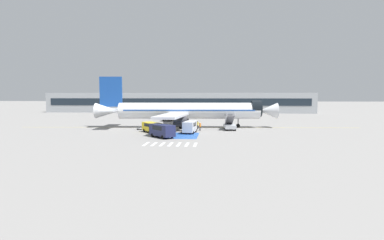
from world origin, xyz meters
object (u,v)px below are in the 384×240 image
at_px(service_van_0, 162,130).
at_px(service_van_1, 190,126).
at_px(service_van_2, 152,126).
at_px(ground_crew_0, 200,126).
at_px(ground_crew_1, 198,125).
at_px(terminal_building, 179,103).
at_px(boarding_stairs_forward, 230,125).
at_px(fuel_tanker, 170,114).
at_px(baggage_cart, 143,128).
at_px(airliner, 186,111).

distance_m(service_van_0, service_van_1, 7.57).
relative_size(service_van_2, ground_crew_0, 2.91).
bearing_deg(service_van_1, service_van_0, -116.23).
height_order(ground_crew_0, ground_crew_1, ground_crew_1).
xyz_separation_m(service_van_1, service_van_2, (-7.35, 0.32, -0.15)).
distance_m(ground_crew_1, terminal_building, 64.25).
relative_size(boarding_stairs_forward, service_van_0, 1.04).
bearing_deg(terminal_building, ground_crew_0, -78.97).
height_order(service_van_0, service_van_1, service_van_0).
height_order(fuel_tanker, ground_crew_0, fuel_tanker).
relative_size(boarding_stairs_forward, terminal_building, 0.05).
relative_size(fuel_tanker, ground_crew_0, 6.27).
distance_m(fuel_tanker, service_van_2, 28.63).
bearing_deg(baggage_cart, ground_crew_0, 86.46).
relative_size(fuel_tanker, service_van_2, 2.15).
distance_m(service_van_0, baggage_cart, 12.69).
distance_m(service_van_0, service_van_2, 7.41).
relative_size(airliner, boarding_stairs_forward, 7.48).
bearing_deg(fuel_tanker, ground_crew_1, -63.58).
relative_size(service_van_1, service_van_2, 1.01).
bearing_deg(service_van_2, fuel_tanker, 52.49).
distance_m(airliner, boarding_stairs_forward, 10.46).
xyz_separation_m(service_van_1, baggage_cart, (-10.05, 4.82, -1.06)).
relative_size(service_van_1, ground_crew_1, 2.87).
xyz_separation_m(service_van_1, ground_crew_0, (1.67, 4.15, -0.36)).
xyz_separation_m(boarding_stairs_forward, ground_crew_1, (-6.63, 0.39, 0.01)).
height_order(airliner, service_van_0, airliner).
height_order(boarding_stairs_forward, fuel_tanker, boarding_stairs_forward).
distance_m(ground_crew_0, ground_crew_1, 2.43).
distance_m(service_van_1, baggage_cart, 11.20).
bearing_deg(boarding_stairs_forward, service_van_2, -162.70).
relative_size(fuel_tanker, terminal_building, 0.10).
relative_size(baggage_cart, ground_crew_1, 1.53).
xyz_separation_m(airliner, ground_crew_1, (2.77, -3.31, -2.69)).
distance_m(boarding_stairs_forward, baggage_cart, 17.78).
bearing_deg(baggage_cart, service_van_2, 30.70).
height_order(service_van_1, ground_crew_1, service_van_1).
bearing_deg(ground_crew_0, service_van_1, -51.11).
xyz_separation_m(service_van_0, service_van_2, (-3.23, 6.67, -0.16)).
bearing_deg(fuel_tanker, service_van_1, -70.13).
height_order(airliner, baggage_cart, airliner).
relative_size(service_van_1, baggage_cart, 1.88).
bearing_deg(boarding_stairs_forward, ground_crew_1, 172.90).
height_order(service_van_2, baggage_cart, service_van_2).
height_order(airliner, service_van_1, airliner).
relative_size(service_van_1, ground_crew_0, 2.94).
distance_m(airliner, fuel_tanker, 20.28).
height_order(airliner, ground_crew_1, airliner).
relative_size(ground_crew_0, ground_crew_1, 0.98).
xyz_separation_m(boarding_stairs_forward, terminal_building, (-18.74, 63.41, 3.09)).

